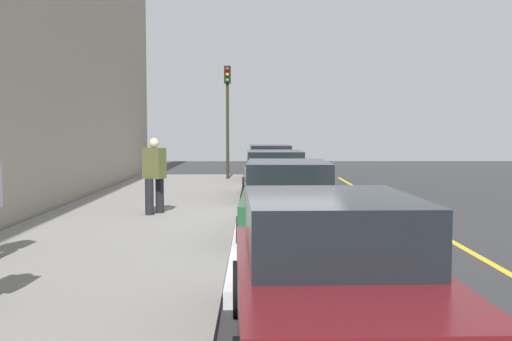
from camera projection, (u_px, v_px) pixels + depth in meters
The scene contains 10 objects.
ground_plane at pixel (282, 230), 12.86m from camera, with size 56.00×56.00×0.00m, color #333335.
sidewalk at pixel (127, 227), 12.84m from camera, with size 28.00×4.60×0.15m, color gray.
lane_stripe_centre at pixel (432, 230), 12.88m from camera, with size 28.00×0.14×0.01m, color gold.
snow_bank_curb at pixel (249, 243), 10.82m from camera, with size 7.32×0.56×0.22m, color white.
parked_car_red at pixel (270, 164), 24.49m from camera, with size 4.67×2.00×1.51m.
parked_car_charcoal at pixel (275, 177), 17.82m from camera, with size 4.41×1.97×1.51m.
parked_car_green at pixel (288, 200), 11.92m from camera, with size 4.58×1.97×1.51m.
parked_car_maroon at pixel (333, 276), 5.72m from camera, with size 4.19×2.00×1.51m.
pedestrian_olive_coat at pixel (154, 174), 14.24m from camera, with size 0.54×0.57×1.80m.
traffic_light_pole at pixel (228, 103), 24.29m from camera, with size 0.35×0.26×4.54m.
Camera 1 is at (12.74, -0.62, 2.15)m, focal length 42.33 mm.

